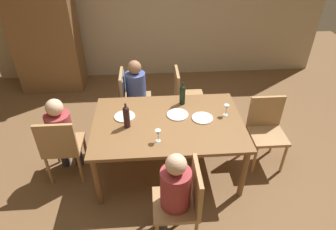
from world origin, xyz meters
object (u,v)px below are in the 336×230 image
(person_man_bearded, at_px, (173,192))
(person_woman_host, at_px, (138,90))
(chair_far_right, at_px, (184,94))
(wine_bottle_tall_green, at_px, (126,116))
(wine_glass_centre, at_px, (158,133))
(armoire_cabinet, at_px, (44,31))
(wine_glass_near_left, at_px, (226,108))
(person_man_guest, at_px, (62,132))
(dinner_plate_guest_right, at_px, (178,115))
(dining_table, at_px, (168,127))
(dinner_plate_host, at_px, (202,118))
(chair_far_left, at_px, (128,93))
(chair_left_end, at_px, (61,145))
(wine_bottle_dark_red, at_px, (182,94))
(dinner_plate_guest_left, at_px, (125,116))
(chair_right_end, at_px, (266,127))
(chair_near, at_px, (184,199))

(person_man_bearded, bearing_deg, person_woman_host, 10.23)
(person_man_bearded, bearing_deg, chair_far_right, -9.94)
(wine_bottle_tall_green, relative_size, wine_glass_centre, 2.12)
(armoire_cabinet, bearing_deg, person_man_bearded, -59.33)
(armoire_cabinet, relative_size, person_woman_host, 1.98)
(wine_glass_near_left, distance_m, wine_glass_centre, 0.96)
(person_man_guest, distance_m, dinner_plate_guest_right, 1.42)
(dining_table, xyz_separation_m, person_man_guest, (-1.28, 0.03, -0.03))
(dinner_plate_host, bearing_deg, chair_far_left, 135.32)
(dining_table, height_order, person_man_guest, person_man_guest)
(dining_table, distance_m, chair_left_end, 1.29)
(person_man_bearded, distance_m, wine_bottle_dark_red, 1.41)
(chair_far_left, height_order, dinner_plate_guest_left, chair_far_left)
(chair_left_end, bearing_deg, wine_bottle_dark_red, 17.68)
(chair_right_end, height_order, wine_glass_near_left, chair_right_end)
(person_woman_host, height_order, person_man_bearded, person_woman_host)
(person_man_bearded, height_order, wine_bottle_dark_red, person_man_bearded)
(dinner_plate_host, relative_size, dinner_plate_guest_right, 0.97)
(wine_bottle_tall_green, distance_m, wine_glass_centre, 0.46)
(person_man_bearded, xyz_separation_m, wine_bottle_tall_green, (-0.46, 0.92, 0.25))
(wine_bottle_dark_red, relative_size, wine_glass_near_left, 2.12)
(dining_table, bearing_deg, person_woman_host, 111.16)
(person_man_bearded, distance_m, wine_bottle_tall_green, 1.06)
(dining_table, distance_m, chair_right_end, 1.29)
(chair_near, height_order, wine_bottle_tall_green, wine_bottle_tall_green)
(chair_left_end, relative_size, person_man_bearded, 0.84)
(dinner_plate_host, bearing_deg, chair_far_right, 96.39)
(dinner_plate_guest_right, bearing_deg, person_man_bearded, -97.93)
(chair_left_end, height_order, person_woman_host, person_woman_host)
(chair_far_right, distance_m, wine_glass_near_left, 1.03)
(chair_right_end, height_order, wine_bottle_dark_red, wine_bottle_dark_red)
(chair_far_left, height_order, wine_bottle_tall_green, wine_bottle_tall_green)
(chair_near, relative_size, chair_left_end, 1.00)
(armoire_cabinet, relative_size, dining_table, 1.21)
(chair_far_left, relative_size, dinner_plate_host, 3.56)
(person_woman_host, xyz_separation_m, wine_bottle_tall_green, (-0.10, -1.03, 0.25))
(armoire_cabinet, bearing_deg, dinner_plate_guest_left, -56.23)
(dinner_plate_guest_left, bearing_deg, dinner_plate_host, -6.22)
(wine_glass_centre, distance_m, dinner_plate_host, 0.68)
(chair_far_right, height_order, dinner_plate_host, chair_far_right)
(person_woman_host, bearing_deg, person_man_bearded, 10.23)
(armoire_cabinet, distance_m, chair_far_left, 2.07)
(chair_far_left, bearing_deg, dinner_plate_guest_right, 37.82)
(armoire_cabinet, bearing_deg, wine_glass_centre, -55.28)
(person_man_bearded, height_order, dinner_plate_host, person_man_bearded)
(armoire_cabinet, height_order, wine_bottle_tall_green, armoire_cabinet)
(dinner_plate_host, bearing_deg, wine_glass_centre, -145.35)
(person_man_bearded, distance_m, dinner_plate_guest_right, 1.13)
(chair_right_end, relative_size, dinner_plate_guest_right, 3.47)
(chair_right_end, relative_size, person_man_guest, 0.83)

